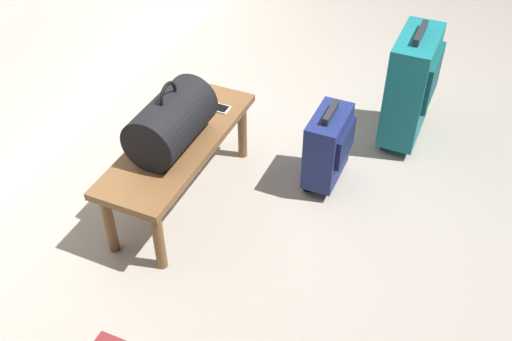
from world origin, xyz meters
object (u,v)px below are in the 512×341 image
object	(u,v)px
bench	(179,149)
cell_phone	(216,107)
suitcase_upright_teal	(411,85)
suitcase_small_navy	(328,146)
duffel_bag_black	(171,122)

from	to	relation	value
bench	cell_phone	xyz separation A→B (m)	(0.31, -0.05, 0.06)
suitcase_upright_teal	suitcase_small_navy	xyz separation A→B (m)	(-0.55, 0.28, -0.11)
suitcase_upright_teal	suitcase_small_navy	size ratio (longest dim) A/B	1.48
suitcase_upright_teal	suitcase_small_navy	bearing A→B (deg)	153.05
suitcase_small_navy	duffel_bag_black	bearing A→B (deg)	126.50
bench	duffel_bag_black	bearing A→B (deg)	180.00
bench	duffel_bag_black	xyz separation A→B (m)	(-0.04, 0.00, 0.19)
duffel_bag_black	bench	bearing A→B (deg)	-0.00
bench	suitcase_small_navy	distance (m)	0.75
duffel_bag_black	suitcase_upright_teal	world-z (taller)	duffel_bag_black
duffel_bag_black	suitcase_small_navy	size ratio (longest dim) A/B	0.96
bench	suitcase_small_navy	size ratio (longest dim) A/B	2.17
bench	suitcase_upright_teal	size ratio (longest dim) A/B	1.46
duffel_bag_black	suitcase_small_navy	xyz separation A→B (m)	(0.46, -0.62, -0.27)
suitcase_small_navy	cell_phone	bearing A→B (deg)	100.86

